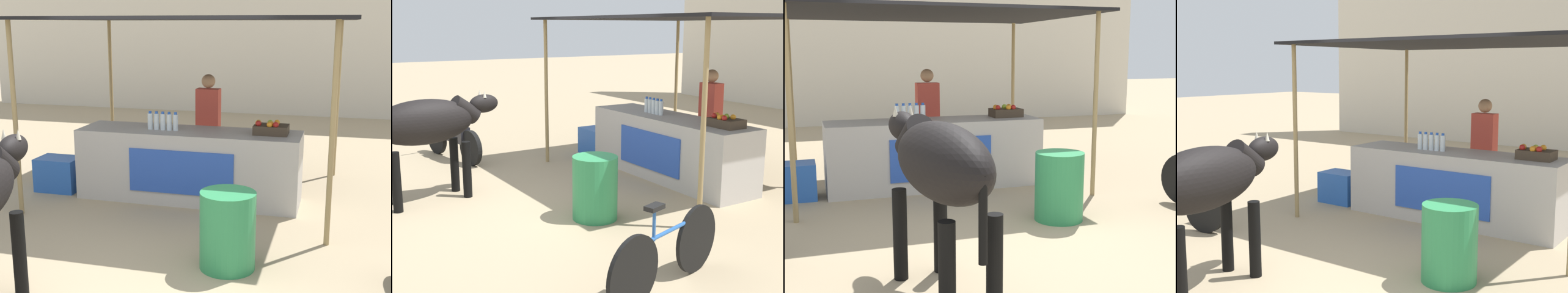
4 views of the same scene
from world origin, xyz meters
The scene contains 10 objects.
ground_plane centered at (0.00, 0.00, 0.00)m, with size 60.00×60.00×0.00m, color tan.
building_wall_far centered at (0.00, 9.78, 3.10)m, with size 16.00×0.50×6.20m, color beige.
stall_counter centered at (0.00, 2.20, 0.48)m, with size 3.00×0.82×0.96m.
stall_awning centered at (0.00, 2.50, 2.36)m, with size 4.20×3.20×2.45m.
water_bottle_row centered at (-0.35, 2.15, 1.07)m, with size 0.43×0.07×0.25m.
fruit_crate centered at (1.09, 2.24, 1.03)m, with size 0.44×0.32×0.18m.
vendor_behind_counter centered at (0.08, 2.95, 0.85)m, with size 0.34×0.22×1.65m.
cooler_box centered at (-1.93, 2.10, 0.24)m, with size 0.60×0.44×0.48m, color blue.
water_barrel centered at (0.96, 0.22, 0.39)m, with size 0.55×0.55×0.78m, color #2D8C51.
cow centered at (-0.81, -1.25, 1.03)m, with size 0.72×1.85×1.44m.
Camera 3 is at (-1.81, -5.19, 1.88)m, focal length 50.00 mm.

